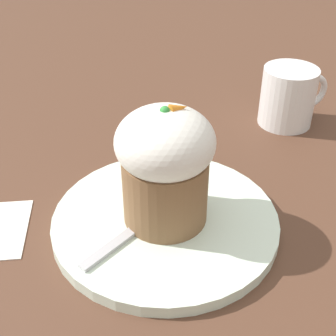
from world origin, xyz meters
The scene contains 5 objects.
ground_plane centered at (0.00, 0.00, 0.00)m, with size 4.00×4.00×0.00m, color #513323.
dessert_plate centered at (0.00, 0.00, 0.01)m, with size 0.22×0.22×0.01m.
carrot_cake centered at (0.00, 0.00, 0.08)m, with size 0.09×0.09×0.12m.
spoon centered at (-0.02, 0.00, 0.02)m, with size 0.11×0.07×0.01m.
coffee_cup centered at (0.24, 0.13, 0.04)m, with size 0.10×0.07×0.08m.
Camera 1 is at (-0.14, -0.32, 0.32)m, focal length 50.00 mm.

